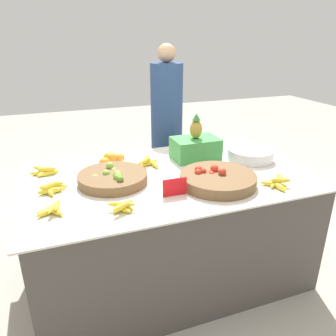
# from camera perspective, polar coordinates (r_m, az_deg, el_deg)

# --- Properties ---
(ground_plane) EXTENTS (12.00, 12.00, 0.00)m
(ground_plane) POSITION_cam_1_polar(r_m,az_deg,el_deg) (2.57, 0.00, -17.31)
(ground_plane) COLOR #ADA599
(market_table) EXTENTS (1.85, 1.12, 0.77)m
(market_table) POSITION_cam_1_polar(r_m,az_deg,el_deg) (2.34, 0.00, -9.95)
(market_table) COLOR #4C4742
(market_table) RESTS_ON ground_plane
(lime_bowl) EXTENTS (0.43, 0.43, 0.10)m
(lime_bowl) POSITION_cam_1_polar(r_m,az_deg,el_deg) (2.07, -9.58, -1.66)
(lime_bowl) COLOR brown
(lime_bowl) RESTS_ON market_table
(tomato_basket) EXTENTS (0.47, 0.47, 0.11)m
(tomato_basket) POSITION_cam_1_polar(r_m,az_deg,el_deg) (2.04, 8.62, -1.87)
(tomato_basket) COLOR brown
(tomato_basket) RESTS_ON market_table
(orange_pile) EXTENTS (0.20, 0.16, 0.08)m
(orange_pile) POSITION_cam_1_polar(r_m,az_deg,el_deg) (2.36, -9.99, 1.50)
(orange_pile) COLOR orange
(orange_pile) RESTS_ON market_table
(metal_bowl) EXTENTS (0.34, 0.34, 0.08)m
(metal_bowl) POSITION_cam_1_polar(r_m,az_deg,el_deg) (2.49, 14.17, 2.33)
(metal_bowl) COLOR silver
(metal_bowl) RESTS_ON market_table
(price_sign) EXTENTS (0.14, 0.01, 0.11)m
(price_sign) POSITION_cam_1_polar(r_m,az_deg,el_deg) (1.87, 1.18, -3.35)
(price_sign) COLOR red
(price_sign) RESTS_ON market_table
(produce_crate) EXTENTS (0.33, 0.23, 0.34)m
(produce_crate) POSITION_cam_1_polar(r_m,az_deg,el_deg) (2.43, 4.80, 3.76)
(produce_crate) COLOR green
(produce_crate) RESTS_ON market_table
(banana_bunch_middle_left) EXTENTS (0.16, 0.19, 0.06)m
(banana_bunch_middle_left) POSITION_cam_1_polar(r_m,az_deg,el_deg) (2.32, -3.41, 1.05)
(banana_bunch_middle_left) COLOR yellow
(banana_bunch_middle_left) RESTS_ON market_table
(banana_bunch_back_center) EXTENTS (0.15, 0.14, 0.05)m
(banana_bunch_back_center) POSITION_cam_1_polar(r_m,az_deg,el_deg) (1.81, -19.53, -6.79)
(banana_bunch_back_center) COLOR yellow
(banana_bunch_back_center) RESTS_ON market_table
(banana_bunch_middle_right) EXTENTS (0.20, 0.14, 0.06)m
(banana_bunch_middle_right) POSITION_cam_1_polar(r_m,az_deg,el_deg) (2.31, -20.73, -0.60)
(banana_bunch_middle_right) COLOR yellow
(banana_bunch_middle_right) RESTS_ON market_table
(banana_bunch_front_left) EXTENTS (0.17, 0.17, 0.06)m
(banana_bunch_front_left) POSITION_cam_1_polar(r_m,az_deg,el_deg) (2.10, 18.46, -2.43)
(banana_bunch_front_left) COLOR yellow
(banana_bunch_front_left) RESTS_ON market_table
(banana_bunch_front_center) EXTENTS (0.15, 0.14, 0.06)m
(banana_bunch_front_center) POSITION_cam_1_polar(r_m,az_deg,el_deg) (1.74, -7.95, -6.65)
(banana_bunch_front_center) COLOR yellow
(banana_bunch_front_center) RESTS_ON market_table
(banana_bunch_front_right) EXTENTS (0.18, 0.19, 0.06)m
(banana_bunch_front_right) POSITION_cam_1_polar(r_m,az_deg,el_deg) (2.05, -19.62, -3.29)
(banana_bunch_front_right) COLOR yellow
(banana_bunch_front_right) RESTS_ON market_table
(vendor_person) EXTENTS (0.29, 0.29, 1.57)m
(vendor_person) POSITION_cam_1_polar(r_m,az_deg,el_deg) (3.11, -0.23, 5.29)
(vendor_person) COLOR navy
(vendor_person) RESTS_ON ground_plane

